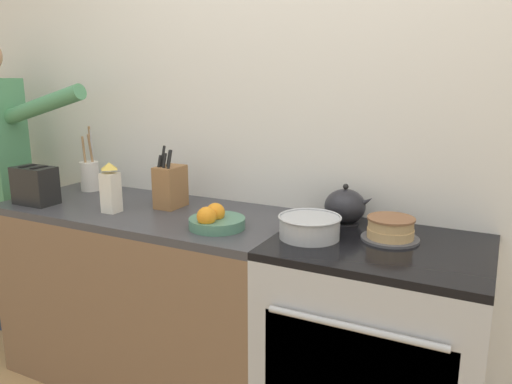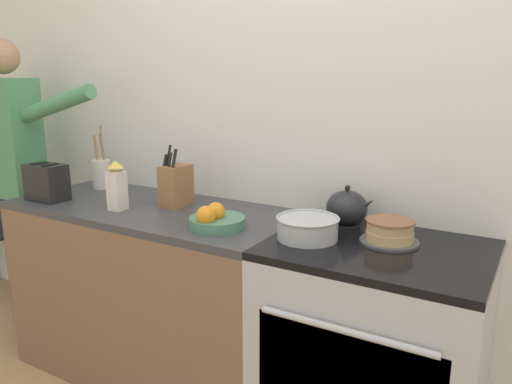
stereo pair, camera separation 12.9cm
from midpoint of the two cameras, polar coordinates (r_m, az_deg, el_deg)
The scene contains 11 objects.
wall_back at distance 2.25m, azimuth 6.04°, elevation 8.11°, with size 8.00×0.04×2.60m.
counter_cabinet at distance 2.58m, azimuth -13.51°, elevation -11.34°, with size 1.43×0.63×0.88m.
stove_range at distance 2.10m, azimuth 11.54°, elevation -17.26°, with size 0.80×0.66×0.88m.
layer_cake at distance 1.95m, azimuth 13.31°, elevation -4.19°, with size 0.22×0.22×0.09m.
tea_kettle at distance 2.13m, azimuth 8.48°, elevation -1.67°, with size 0.21×0.17×0.17m.
mixing_bowl at distance 1.93m, azimuth 4.24°, elevation -3.99°, with size 0.25×0.25×0.09m.
knife_block at distance 2.40m, azimuth -11.29°, elevation 0.65°, with size 0.10×0.15×0.29m.
utensil_crock at distance 2.87m, azimuth -19.70°, elevation 1.90°, with size 0.10×0.10×0.35m.
fruit_bowl at distance 2.05m, azimuth -6.48°, elevation -3.26°, with size 0.23×0.23×0.10m.
toaster at distance 2.67m, azimuth -25.21°, elevation 0.68°, with size 0.22×0.13×0.19m.
milk_carton at distance 2.38m, azimuth -17.79°, elevation 0.35°, with size 0.07×0.07×0.23m.
Camera 1 is at (0.74, -1.48, 1.50)m, focal length 35.00 mm.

